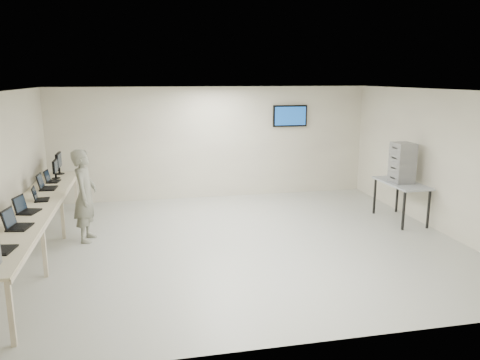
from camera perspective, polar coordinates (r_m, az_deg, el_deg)
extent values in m
cube|color=#A5A5A5|center=(8.85, 0.27, -7.57)|extent=(8.00, 7.00, 0.01)
cube|color=white|center=(8.32, 0.29, 10.87)|extent=(8.00, 7.00, 0.01)
cube|color=beige|center=(11.87, -3.30, 4.54)|extent=(8.00, 0.01, 2.80)
cube|color=beige|center=(5.21, 8.48, -5.91)|extent=(8.00, 0.01, 2.80)
cube|color=beige|center=(8.59, -26.81, 0.16)|extent=(0.01, 7.00, 2.80)
cube|color=beige|center=(10.09, 23.09, 2.16)|extent=(0.01, 7.00, 2.80)
cube|color=black|center=(12.24, 6.06, 7.80)|extent=(0.15, 0.04, 0.15)
cube|color=black|center=(12.20, 6.11, 7.78)|extent=(0.90, 0.06, 0.55)
cube|color=#124699|center=(12.17, 6.17, 7.77)|extent=(0.82, 0.01, 0.47)
cube|color=beige|center=(8.61, -23.90, -3.11)|extent=(0.75, 6.00, 0.04)
cube|color=beige|center=(8.54, -21.42, -3.21)|extent=(0.02, 6.00, 0.06)
cube|color=beige|center=(6.08, -26.16, -14.22)|extent=(0.06, 0.06, 0.86)
cube|color=beige|center=(7.97, -27.03, -7.99)|extent=(0.06, 0.06, 0.86)
cube|color=beige|center=(7.83, -22.76, -7.94)|extent=(0.06, 0.06, 0.86)
cube|color=beige|center=(9.63, -24.35, -4.34)|extent=(0.06, 0.06, 0.86)
cube|color=beige|center=(9.52, -20.82, -4.23)|extent=(0.06, 0.06, 0.86)
cube|color=beige|center=(11.48, -22.34, -1.59)|extent=(0.06, 0.06, 0.86)
cube|color=beige|center=(11.38, -19.38, -1.46)|extent=(0.06, 0.06, 0.86)
cube|color=black|center=(6.62, -27.00, -7.63)|extent=(0.32, 0.40, 0.02)
cube|color=black|center=(7.48, -25.25, -5.23)|extent=(0.33, 0.42, 0.02)
cube|color=black|center=(7.47, -26.38, -4.16)|extent=(0.13, 0.37, 0.27)
cube|color=black|center=(7.47, -26.26, -4.16)|extent=(0.10, 0.32, 0.23)
cube|color=black|center=(8.25, -24.31, -3.55)|extent=(0.35, 0.42, 0.02)
cube|color=black|center=(8.25, -25.28, -2.63)|extent=(0.16, 0.35, 0.26)
cube|color=black|center=(8.24, -25.18, -2.63)|extent=(0.13, 0.30, 0.22)
cube|color=black|center=(8.97, -22.99, -2.23)|extent=(0.25, 0.33, 0.02)
cube|color=black|center=(8.96, -23.78, -1.49)|extent=(0.08, 0.30, 0.23)
cube|color=black|center=(8.96, -23.69, -1.48)|extent=(0.06, 0.27, 0.19)
cube|color=black|center=(9.82, -22.30, -0.95)|extent=(0.29, 0.40, 0.02)
cube|color=black|center=(9.81, -23.18, -0.11)|extent=(0.08, 0.37, 0.28)
cube|color=black|center=(9.81, -23.09, -0.11)|extent=(0.06, 0.33, 0.23)
cube|color=black|center=(10.43, -21.78, -0.17)|extent=(0.26, 0.34, 0.02)
cube|color=black|center=(10.43, -22.46, 0.48)|extent=(0.09, 0.31, 0.23)
cube|color=black|center=(10.43, -22.39, 0.48)|extent=(0.07, 0.27, 0.19)
cylinder|color=black|center=(10.77, -21.51, 0.21)|extent=(0.18, 0.18, 0.01)
cube|color=black|center=(10.76, -21.55, 0.62)|extent=(0.04, 0.03, 0.14)
cube|color=black|center=(10.73, -21.62, 1.56)|extent=(0.05, 0.41, 0.27)
cube|color=black|center=(10.72, -21.49, 1.57)|extent=(0.00, 0.37, 0.23)
cylinder|color=black|center=(11.23, -21.13, 0.72)|extent=(0.22, 0.22, 0.02)
cube|color=black|center=(11.21, -21.17, 1.19)|extent=(0.04, 0.03, 0.17)
cube|color=black|center=(11.18, -21.26, 2.27)|extent=(0.05, 0.49, 0.32)
cube|color=black|center=(11.17, -21.10, 2.28)|extent=(0.00, 0.44, 0.28)
imported|color=#606256|center=(9.16, -18.35, -1.82)|extent=(0.50, 0.69, 1.74)
cube|color=#92969B|center=(10.49, 19.11, -0.37)|extent=(0.66, 1.41, 0.04)
cube|color=black|center=(9.95, 19.33, -3.57)|extent=(0.04, 0.04, 0.81)
cube|color=black|center=(10.96, 16.10, -1.91)|extent=(0.04, 0.04, 0.81)
cube|color=black|center=(10.25, 22.00, -3.33)|extent=(0.04, 0.04, 0.81)
cube|color=black|center=(11.23, 18.61, -1.74)|extent=(0.04, 0.04, 0.81)
cube|color=gray|center=(10.46, 19.07, 0.29)|extent=(0.40, 0.45, 0.21)
cube|color=gray|center=(10.42, 19.15, 1.43)|extent=(0.40, 0.45, 0.21)
cube|color=gray|center=(10.38, 19.23, 2.58)|extent=(0.40, 0.45, 0.21)
cube|color=gray|center=(10.35, 19.31, 3.74)|extent=(0.40, 0.45, 0.21)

